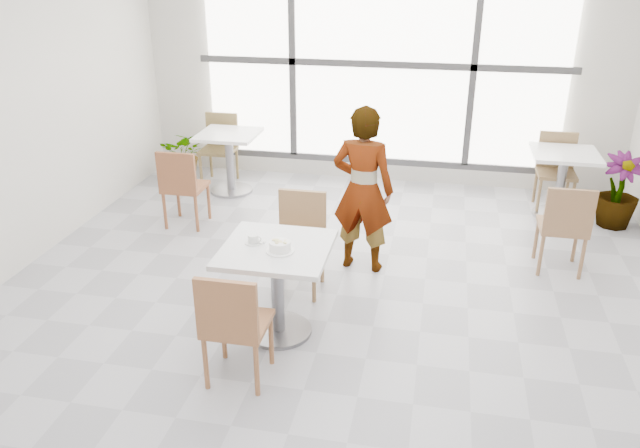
% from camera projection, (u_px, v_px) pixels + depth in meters
% --- Properties ---
extents(floor, '(7.00, 7.00, 0.00)m').
position_uv_depth(floor, '(327.00, 321.00, 5.06)').
color(floor, '#9E9EA5').
rests_on(floor, ground).
extents(wall_back, '(6.00, 0.00, 6.00)m').
position_uv_depth(wall_back, '(382.00, 63.00, 7.59)').
color(wall_back, silver).
rests_on(wall_back, ground).
extents(window, '(4.60, 0.07, 2.52)m').
position_uv_depth(window, '(381.00, 64.00, 7.53)').
color(window, white).
rests_on(window, ground).
extents(main_table, '(0.80, 0.80, 0.75)m').
position_uv_depth(main_table, '(277.00, 274.00, 4.71)').
color(main_table, silver).
rests_on(main_table, ground).
extents(chair_near, '(0.42, 0.42, 0.87)m').
position_uv_depth(chair_near, '(233.00, 322.00, 4.15)').
color(chair_near, '#9A603B').
rests_on(chair_near, ground).
extents(chair_far, '(0.42, 0.42, 0.87)m').
position_uv_depth(chair_far, '(300.00, 235.00, 5.41)').
color(chair_far, '#966D46').
rests_on(chair_far, ground).
extents(oatmeal_bowl, '(0.21, 0.21, 0.10)m').
position_uv_depth(oatmeal_bowl, '(280.00, 246.00, 4.53)').
color(oatmeal_bowl, white).
rests_on(oatmeal_bowl, main_table).
extents(coffee_cup, '(0.16, 0.13, 0.07)m').
position_uv_depth(coffee_cup, '(254.00, 239.00, 4.66)').
color(coffee_cup, silver).
rests_on(coffee_cup, main_table).
extents(person, '(0.61, 0.44, 1.56)m').
position_uv_depth(person, '(363.00, 190.00, 5.63)').
color(person, black).
rests_on(person, ground).
extents(bg_table_left, '(0.70, 0.70, 0.75)m').
position_uv_depth(bg_table_left, '(229.00, 154.00, 7.58)').
color(bg_table_left, white).
rests_on(bg_table_left, ground).
extents(bg_table_right, '(0.70, 0.70, 0.75)m').
position_uv_depth(bg_table_right, '(562.00, 175.00, 6.87)').
color(bg_table_right, white).
rests_on(bg_table_right, ground).
extents(bg_chair_left_near, '(0.42, 0.42, 0.87)m').
position_uv_depth(bg_chair_left_near, '(182.00, 183.00, 6.59)').
color(bg_chair_left_near, brown).
rests_on(bg_chair_left_near, ground).
extents(bg_chair_left_far, '(0.42, 0.42, 0.87)m').
position_uv_depth(bg_chair_left_far, '(220.00, 143.00, 7.95)').
color(bg_chair_left_far, olive).
rests_on(bg_chair_left_far, ground).
extents(bg_chair_right_near, '(0.42, 0.42, 0.87)m').
position_uv_depth(bg_chair_right_near, '(565.00, 223.00, 5.63)').
color(bg_chair_right_near, '#8E6543').
rests_on(bg_chair_right_near, ground).
extents(bg_chair_right_far, '(0.42, 0.42, 0.87)m').
position_uv_depth(bg_chair_right_far, '(556.00, 166.00, 7.13)').
color(bg_chair_right_far, olive).
rests_on(bg_chair_right_far, ground).
extents(plant_left, '(0.65, 0.59, 0.65)m').
position_uv_depth(plant_left, '(185.00, 154.00, 8.11)').
color(plant_left, '#4F703B').
rests_on(plant_left, ground).
extents(plant_right, '(0.52, 0.52, 0.81)m').
position_uv_depth(plant_right, '(619.00, 191.00, 6.65)').
color(plant_right, '#46723D').
rests_on(plant_right, ground).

